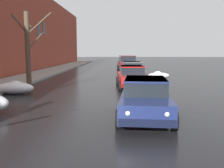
{
  "coord_description": "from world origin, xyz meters",
  "views": [
    {
      "loc": [
        1.48,
        0.98,
        2.39
      ],
      "look_at": [
        1.11,
        11.02,
        1.08
      ],
      "focal_mm": 41.13,
      "sensor_mm": 36.0,
      "label": 1
    }
  ],
  "objects_px": {
    "bare_tree_mid_block": "(28,45)",
    "sedan_red_parked_kerbside_close": "(132,76)",
    "suv_maroon_parked_far_down_block": "(127,63)",
    "sedan_darkblue_approaching_near_lane": "(145,97)",
    "sedan_grey_parked_kerbside_mid": "(132,70)"
  },
  "relations": [
    {
      "from": "bare_tree_mid_block",
      "to": "sedan_red_parked_kerbside_close",
      "type": "xyz_separation_m",
      "value": [
        7.1,
        -1.12,
        -2.0
      ]
    },
    {
      "from": "suv_maroon_parked_far_down_block",
      "to": "bare_tree_mid_block",
      "type": "bearing_deg",
      "value": -119.49
    },
    {
      "from": "suv_maroon_parked_far_down_block",
      "to": "sedan_red_parked_kerbside_close",
      "type": "bearing_deg",
      "value": -89.94
    },
    {
      "from": "sedan_darkblue_approaching_near_lane",
      "to": "sedan_red_parked_kerbside_close",
      "type": "height_order",
      "value": "same"
    },
    {
      "from": "sedan_darkblue_approaching_near_lane",
      "to": "sedan_grey_parked_kerbside_mid",
      "type": "height_order",
      "value": "same"
    },
    {
      "from": "sedan_darkblue_approaching_near_lane",
      "to": "sedan_grey_parked_kerbside_mid",
      "type": "bearing_deg",
      "value": 89.57
    },
    {
      "from": "sedan_darkblue_approaching_near_lane",
      "to": "sedan_red_parked_kerbside_close",
      "type": "xyz_separation_m",
      "value": [
        -0.18,
        7.53,
        -0.0
      ]
    },
    {
      "from": "sedan_grey_parked_kerbside_mid",
      "to": "suv_maroon_parked_far_down_block",
      "type": "distance_m",
      "value": 7.85
    },
    {
      "from": "bare_tree_mid_block",
      "to": "suv_maroon_parked_far_down_block",
      "type": "bearing_deg",
      "value": 60.51
    },
    {
      "from": "bare_tree_mid_block",
      "to": "sedan_grey_parked_kerbside_mid",
      "type": "xyz_separation_m",
      "value": [
        7.37,
        4.68,
        -2.0
      ]
    },
    {
      "from": "sedan_grey_parked_kerbside_mid",
      "to": "suv_maroon_parked_far_down_block",
      "type": "relative_size",
      "value": 0.88
    },
    {
      "from": "bare_tree_mid_block",
      "to": "suv_maroon_parked_far_down_block",
      "type": "distance_m",
      "value": 14.49
    },
    {
      "from": "sedan_grey_parked_kerbside_mid",
      "to": "suv_maroon_parked_far_down_block",
      "type": "height_order",
      "value": "suv_maroon_parked_far_down_block"
    },
    {
      "from": "sedan_darkblue_approaching_near_lane",
      "to": "suv_maroon_parked_far_down_block",
      "type": "bearing_deg",
      "value": 90.52
    },
    {
      "from": "bare_tree_mid_block",
      "to": "sedan_darkblue_approaching_near_lane",
      "type": "distance_m",
      "value": 11.47
    }
  ]
}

